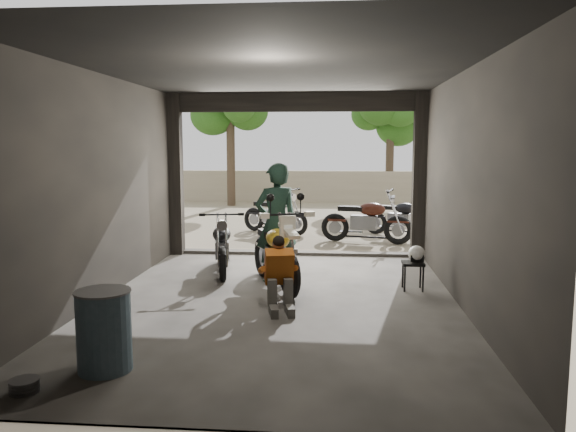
% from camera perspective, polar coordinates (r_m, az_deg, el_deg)
% --- Properties ---
extents(ground, '(80.00, 80.00, 0.00)m').
position_cam_1_polar(ground, '(7.90, -1.10, -8.99)').
color(ground, '#7A6D56').
rests_on(ground, ground).
extents(garage, '(7.00, 7.13, 3.20)m').
position_cam_1_polar(garage, '(8.18, -0.72, 0.72)').
color(garage, '#2D2B28').
rests_on(garage, ground).
extents(boundary_wall, '(18.00, 0.30, 1.20)m').
position_cam_1_polar(boundary_wall, '(21.62, 2.81, 3.01)').
color(boundary_wall, gray).
rests_on(boundary_wall, ground).
extents(tree_left, '(2.20, 2.20, 5.60)m').
position_cam_1_polar(tree_left, '(20.48, -5.91, 12.23)').
color(tree_left, '#382B1E').
rests_on(tree_left, ground).
extents(tree_right, '(2.20, 2.20, 5.00)m').
position_cam_1_polar(tree_right, '(21.67, 10.41, 10.74)').
color(tree_right, '#382B1E').
rests_on(tree_right, ground).
extents(main_bike, '(1.45, 2.03, 1.25)m').
position_cam_1_polar(main_bike, '(8.70, -1.30, -3.22)').
color(main_bike, beige).
rests_on(main_bike, ground).
extents(left_bike, '(1.01, 1.74, 1.10)m').
position_cam_1_polar(left_bike, '(9.74, -6.75, -2.58)').
color(left_bike, black).
rests_on(left_bike, ground).
extents(outside_bike_a, '(1.80, 1.44, 1.14)m').
position_cam_1_polar(outside_bike_a, '(13.97, -1.35, 0.53)').
color(outside_bike_a, black).
rests_on(outside_bike_a, ground).
extents(outside_bike_b, '(1.92, 1.11, 1.22)m').
position_cam_1_polar(outside_bike_b, '(12.73, 7.96, -0.02)').
color(outside_bike_b, '#3A160E').
rests_on(outside_bike_b, ground).
extents(outside_bike_c, '(1.72, 1.20, 1.08)m').
position_cam_1_polar(outside_bike_c, '(13.85, 11.40, 0.20)').
color(outside_bike_c, black).
rests_on(outside_bike_c, ground).
extents(rider, '(0.83, 0.73, 1.92)m').
position_cam_1_polar(rider, '(8.94, -1.20, -0.76)').
color(rider, black).
rests_on(rider, ground).
extents(mechanic, '(0.63, 0.77, 0.98)m').
position_cam_1_polar(mechanic, '(7.40, -0.81, -6.21)').
color(mechanic, '#C4621A').
rests_on(mechanic, ground).
extents(stool, '(0.32, 0.32, 0.45)m').
position_cam_1_polar(stool, '(8.72, 12.58, -5.05)').
color(stool, black).
rests_on(stool, ground).
extents(helmet, '(0.34, 0.34, 0.25)m').
position_cam_1_polar(helmet, '(8.73, 12.93, -3.74)').
color(helmet, white).
rests_on(helmet, stool).
extents(oil_drum, '(0.69, 0.69, 0.81)m').
position_cam_1_polar(oil_drum, '(5.84, -18.18, -11.15)').
color(oil_drum, '#3F586A').
rests_on(oil_drum, ground).
extents(sign_post, '(0.89, 0.08, 2.67)m').
position_cam_1_polar(sign_post, '(11.47, 17.60, 5.02)').
color(sign_post, black).
rests_on(sign_post, ground).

